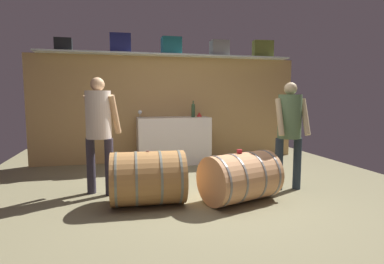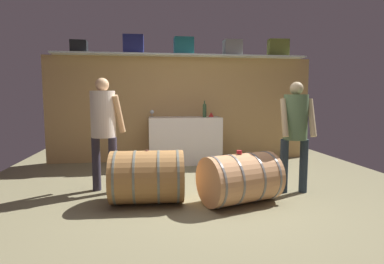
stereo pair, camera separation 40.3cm
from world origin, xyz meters
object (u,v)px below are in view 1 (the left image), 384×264
Objects in this scene: tasting_cup at (239,151)px; winemaker_pouring at (99,123)px; wine_barrel_far at (148,178)px; wine_barrel_near at (240,177)px; toolcase_black at (63,45)px; toolcase_navy at (120,43)px; toolcase_olive at (263,49)px; red_funnel at (199,114)px; toolcase_teal at (171,46)px; work_cabinet at (173,140)px; visitor_tasting at (290,124)px; wine_bottle_green at (193,110)px; toolcase_grey at (219,48)px; wine_glass at (140,112)px.

tasting_cup is 1.89m from winemaker_pouring.
wine_barrel_near is at bearing -5.19° from wine_barrel_far.
wine_barrel_far reaches higher than wine_barrel_near.
toolcase_black is at bearing 113.53° from wine_barrel_near.
toolcase_navy is 0.92× the size of toolcase_olive.
toolcase_olive is 3.53m from tasting_cup.
winemaker_pouring is at bearing 156.66° from tasting_cup.
toolcase_navy is 2.04m from red_funnel.
toolcase_navy is at bearing 109.42° from winemaker_pouring.
toolcase_olive is (1.97, 0.00, 0.01)m from toolcase_teal.
wine_barrel_near is (0.41, -2.47, -0.15)m from work_cabinet.
red_funnel is 2.29m from visitor_tasting.
red_funnel is 0.07× the size of visitor_tasting.
toolcase_navy is at bearing -2.92° from toolcase_black.
toolcase_black is 3.97m from toolcase_olive.
red_funnel is 2.56m from winemaker_pouring.
wine_bottle_green reaches higher than red_funnel.
toolcase_teal is at bearing 80.02° from wine_barrel_near.
red_funnel is 2.59m from wine_barrel_near.
tasting_cup is at bearing 6.45° from winemaker_pouring.
toolcase_grey is 2.73m from visitor_tasting.
wine_bottle_green is at bearing 73.49° from winemaker_pouring.
red_funnel is at bearing 39.42° from wine_bottle_green.
toolcase_teal reaches higher than visitor_tasting.
toolcase_grey is 1.42m from wine_bottle_green.
toolcase_teal reaches higher than wine_bottle_green.
wine_barrel_far is (-1.15, 0.16, 0.02)m from wine_barrel_near.
toolcase_teal is 0.35× the size of wine_barrel_near.
wine_barrel_far is 1.04m from winemaker_pouring.
toolcase_grey is 1.11× the size of wine_bottle_green.
toolcase_grey reaches higher than red_funnel.
toolcase_grey is 0.85× the size of toolcase_olive.
toolcase_black reaches higher than wine_barrel_near.
wine_bottle_green is (0.37, -0.30, -1.26)m from toolcase_teal.
wine_barrel_far is (-1.12, -2.21, -0.73)m from wine_bottle_green.
toolcase_teal is 3.46× the size of red_funnel.
tasting_cup is (-1.59, -2.66, -1.68)m from toolcase_olive.
wine_barrel_far is (-0.74, -2.31, -0.13)m from work_cabinet.
red_funnel is (0.54, 0.03, 0.51)m from work_cabinet.
toolcase_navy is 2.12m from work_cabinet.
wine_barrel_near is at bearing -89.40° from wine_bottle_green.
wine_glass is at bearing 111.47° from tasting_cup.
toolcase_olive reaches higher than wine_glass.
tasting_cup is (-0.15, -2.50, -0.32)m from red_funnel.
toolcase_olive is at bearing 45.39° from wine_barrel_far.
toolcase_black is 3.41m from wine_barrel_far.
winemaker_pouring is at bearing -127.45° from work_cabinet.
toolcase_grey is 3.25× the size of red_funnel.
toolcase_navy reaches higher than winemaker_pouring.
work_cabinet is at bearing -8.56° from toolcase_black.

